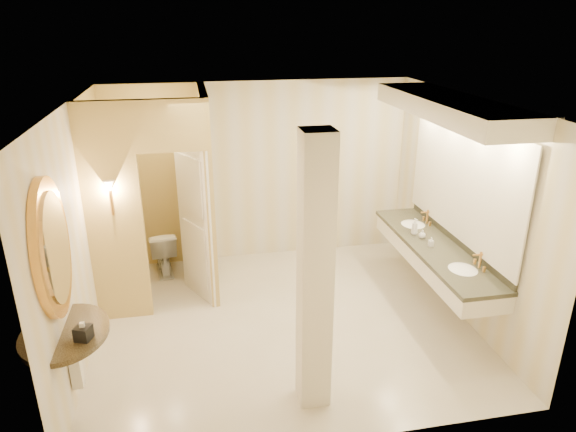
% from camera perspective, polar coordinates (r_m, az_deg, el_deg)
% --- Properties ---
extents(floor, '(4.50, 4.50, 0.00)m').
position_cam_1_polar(floor, '(6.53, -0.52, -11.60)').
color(floor, beige).
rests_on(floor, ground).
extents(ceiling, '(4.50, 4.50, 0.00)m').
position_cam_1_polar(ceiling, '(5.55, -0.61, 12.52)').
color(ceiling, silver).
rests_on(ceiling, wall_back).
extents(wall_back, '(4.50, 0.02, 2.70)m').
position_cam_1_polar(wall_back, '(7.77, -3.22, 4.86)').
color(wall_back, beige).
rests_on(wall_back, floor).
extents(wall_front, '(4.50, 0.02, 2.70)m').
position_cam_1_polar(wall_front, '(4.16, 4.48, -10.67)').
color(wall_front, beige).
rests_on(wall_front, floor).
extents(wall_left, '(0.02, 4.00, 2.70)m').
position_cam_1_polar(wall_left, '(5.96, -22.37, -2.02)').
color(wall_left, beige).
rests_on(wall_left, floor).
extents(wall_right, '(0.02, 4.00, 2.70)m').
position_cam_1_polar(wall_right, '(6.66, 18.86, 0.85)').
color(wall_right, beige).
rests_on(wall_right, floor).
extents(toilet_closet, '(1.50, 1.55, 2.70)m').
position_cam_1_polar(toilet_closet, '(6.72, -11.57, 2.10)').
color(toilet_closet, '#F0D57D').
rests_on(toilet_closet, floor).
extents(wall_sconce, '(0.14, 0.14, 0.42)m').
position_cam_1_polar(wall_sconce, '(6.17, -19.22, 2.99)').
color(wall_sconce, '#BA833B').
rests_on(wall_sconce, toilet_closet).
extents(vanity, '(0.75, 2.73, 2.09)m').
position_cam_1_polar(vanity, '(6.46, 16.98, 3.08)').
color(vanity, silver).
rests_on(vanity, floor).
extents(console_shelf, '(0.97, 0.97, 1.94)m').
position_cam_1_polar(console_shelf, '(4.97, -24.18, -7.07)').
color(console_shelf, black).
rests_on(console_shelf, floor).
extents(pillar, '(0.29, 0.29, 2.70)m').
position_cam_1_polar(pillar, '(4.67, 3.03, -6.83)').
color(pillar, silver).
rests_on(pillar, floor).
extents(tissue_box, '(0.17, 0.17, 0.13)m').
position_cam_1_polar(tissue_box, '(4.98, -21.79, -11.98)').
color(tissue_box, black).
rests_on(tissue_box, console_shelf).
extents(toilet, '(0.46, 0.71, 0.68)m').
position_cam_1_polar(toilet, '(7.75, -13.76, -3.82)').
color(toilet, white).
rests_on(toilet, floor).
extents(soap_bottle_a, '(0.05, 0.05, 0.12)m').
position_cam_1_polar(soap_bottle_a, '(6.62, 15.62, -2.78)').
color(soap_bottle_a, beige).
rests_on(soap_bottle_a, vanity).
extents(soap_bottle_b, '(0.11, 0.11, 0.11)m').
position_cam_1_polar(soap_bottle_b, '(6.83, 14.70, -1.96)').
color(soap_bottle_b, silver).
rests_on(soap_bottle_b, vanity).
extents(soap_bottle_c, '(0.10, 0.10, 0.21)m').
position_cam_1_polar(soap_bottle_c, '(6.91, 13.91, -1.12)').
color(soap_bottle_c, '#C6B28C').
rests_on(soap_bottle_c, vanity).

